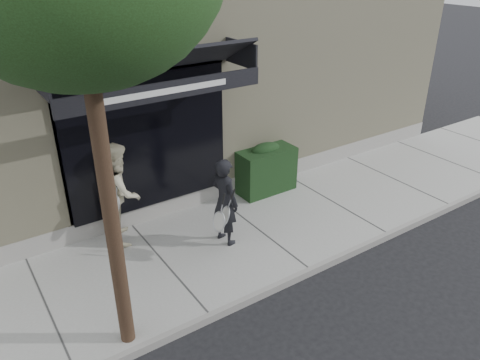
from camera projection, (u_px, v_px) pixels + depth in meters
ground at (257, 234)px, 9.24m from camera, size 80.00×80.00×0.00m
sidewalk at (257, 231)px, 9.22m from camera, size 20.00×3.00×0.12m
curb at (310, 271)px, 8.06m from camera, size 20.00×0.10×0.14m
building_facade at (143, 51)px, 11.69m from camera, size 14.30×8.04×5.64m
hedge at (265, 168)px, 10.42m from camera, size 1.30×0.70×1.14m
pedestrian_front at (225, 202)px, 8.45m from camera, size 0.72×0.89×1.68m
pedestrian_back at (120, 192)px, 8.52m from camera, size 0.99×1.11×1.91m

